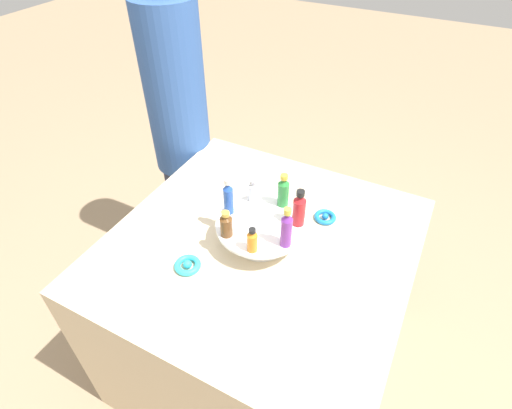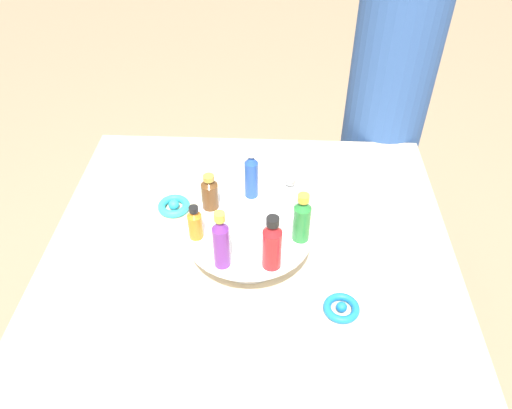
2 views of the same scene
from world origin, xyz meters
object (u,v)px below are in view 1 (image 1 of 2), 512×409
(bottle_brown, at_px, (226,225))
(bottle_red, at_px, (299,209))
(bottle_clear, at_px, (253,191))
(bottle_orange, at_px, (252,240))
(display_stand, at_px, (261,230))
(bottle_blue, at_px, (228,198))
(ribbon_bow_teal, at_px, (188,265))
(ribbon_bow_blue, at_px, (325,217))
(bottle_purple, at_px, (286,229))
(bottle_green, at_px, (283,191))
(person_figure, at_px, (182,138))

(bottle_brown, distance_m, bottle_red, 0.24)
(bottle_clear, relative_size, bottle_orange, 0.99)
(display_stand, distance_m, bottle_red, 0.16)
(bottle_brown, bearing_deg, bottle_blue, 27.02)
(bottle_red, bearing_deg, ribbon_bow_teal, 135.00)
(bottle_clear, xyz_separation_m, bottle_orange, (-0.22, -0.11, 0.00))
(bottle_red, bearing_deg, display_stand, 117.02)
(display_stand, height_order, bottle_blue, bottle_blue)
(bottle_brown, xyz_separation_m, ribbon_bow_blue, (0.32, -0.24, -0.13))
(bottle_clear, xyz_separation_m, ribbon_bow_blue, (0.12, -0.24, -0.12))
(bottle_blue, relative_size, bottle_orange, 1.57)
(display_stand, xyz_separation_m, bottle_red, (0.06, -0.11, 0.10))
(bottle_blue, bearing_deg, bottle_red, -75.83)
(bottle_blue, height_order, ribbon_bow_teal, bottle_blue)
(bottle_purple, bearing_deg, bottle_orange, 129.88)
(bottle_clear, height_order, bottle_red, bottle_red)
(bottle_blue, bearing_deg, ribbon_bow_teal, 170.25)
(bottle_green, distance_m, bottle_purple, 0.20)
(bottle_blue, distance_m, bottle_brown, 0.11)
(bottle_purple, relative_size, ribbon_bow_blue, 1.85)
(bottle_blue, height_order, person_figure, person_figure)
(bottle_brown, bearing_deg, bottle_green, -24.41)
(bottle_clear, bearing_deg, display_stand, -140.12)
(bottle_red, height_order, person_figure, person_figure)
(ribbon_bow_teal, relative_size, ribbon_bow_blue, 1.08)
(bottle_clear, bearing_deg, bottle_purple, -127.26)
(bottle_red, relative_size, person_figure, 0.09)
(ribbon_bow_blue, bearing_deg, bottle_red, 162.49)
(bottle_clear, bearing_deg, bottle_orange, -152.98)
(bottle_purple, bearing_deg, ribbon_bow_teal, 120.85)
(bottle_blue, xyz_separation_m, bottle_purple, (-0.05, -0.24, 0.00))
(bottle_orange, relative_size, ribbon_bow_blue, 1.11)
(bottle_brown, distance_m, bottle_purple, 0.20)
(bottle_blue, xyz_separation_m, bottle_orange, (-0.12, -0.16, -0.02))
(bottle_purple, bearing_deg, person_figure, 57.67)
(bottle_blue, bearing_deg, bottle_brown, -152.98)
(bottle_blue, height_order, bottle_orange, bottle_blue)
(display_stand, height_order, person_figure, person_figure)
(bottle_green, distance_m, bottle_blue, 0.20)
(bottle_purple, relative_size, ribbon_bow_teal, 1.71)
(bottle_brown, relative_size, bottle_orange, 1.07)
(bottle_clear, xyz_separation_m, bottle_red, (-0.04, -0.19, 0.02))
(person_figure, bearing_deg, bottle_blue, -6.14)
(bottle_blue, distance_m, person_figure, 0.68)
(bottle_blue, relative_size, person_figure, 0.09)
(bottle_green, distance_m, ribbon_bow_teal, 0.41)
(display_stand, relative_size, ribbon_bow_teal, 3.50)
(bottle_green, relative_size, bottle_blue, 0.91)
(bottle_purple, height_order, person_figure, person_figure)
(bottle_red, bearing_deg, bottle_green, 52.74)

